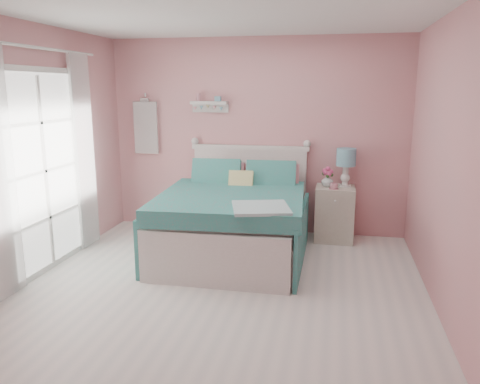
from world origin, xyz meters
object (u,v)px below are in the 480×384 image
(nightstand, at_px, (334,213))
(vase, at_px, (327,181))
(table_lamp, at_px, (346,160))
(bed, at_px, (235,221))
(teacup, at_px, (334,186))

(nightstand, bearing_deg, vase, -178.75)
(table_lamp, xyz_separation_m, vase, (-0.22, -0.06, -0.26))
(table_lamp, distance_m, vase, 0.35)
(bed, xyz_separation_m, teacup, (1.13, 0.63, 0.34))
(nightstand, relative_size, table_lamp, 1.45)
(bed, distance_m, nightstand, 1.39)
(nightstand, distance_m, vase, 0.44)
(vase, xyz_separation_m, teacup, (0.08, -0.14, -0.04))
(bed, bearing_deg, table_lamp, 29.84)
(nightstand, bearing_deg, teacup, -100.02)
(vase, bearing_deg, nightstand, 1.25)
(bed, bearing_deg, nightstand, 30.31)
(bed, height_order, nightstand, bed)
(nightstand, distance_m, teacup, 0.42)
(bed, height_order, table_lamp, table_lamp)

